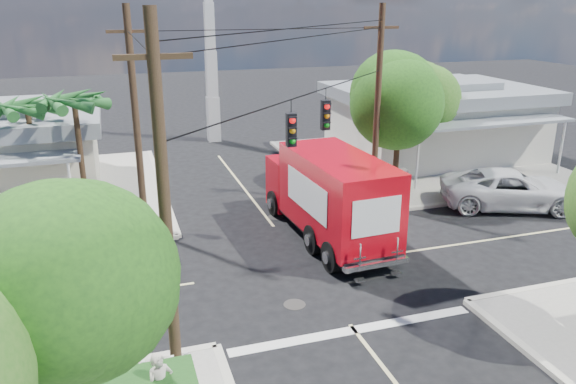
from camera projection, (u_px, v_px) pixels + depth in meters
name	position (u px, v px, depth m)	size (l,w,h in m)	color
ground	(305.00, 267.00, 20.18)	(120.00, 120.00, 0.00)	black
sidewalk_ne	(417.00, 162.00, 33.12)	(14.12, 14.12, 0.14)	gray
sidewalk_nw	(15.00, 200.00, 26.80)	(14.12, 14.12, 0.14)	gray
road_markings	(320.00, 285.00, 18.86)	(32.00, 32.00, 0.01)	beige
building_ne	(434.00, 119.00, 33.84)	(11.80, 10.20, 4.50)	silver
radio_tower	(211.00, 56.00, 36.52)	(0.80, 0.80, 17.00)	silver
tree_sw_front	(78.00, 283.00, 9.96)	(3.88, 3.78, 6.03)	#422D1C
tree_ne_front	(401.00, 96.00, 26.82)	(4.21, 4.14, 6.66)	#422D1C
tree_ne_back	(424.00, 98.00, 29.74)	(3.77, 3.66, 5.82)	#422D1C
palm_nw_front	(74.00, 104.00, 23.13)	(3.01, 3.08, 5.59)	#422D1C
palm_nw_back	(27.00, 109.00, 24.02)	(3.01, 3.08, 5.19)	#422D1C
utility_poles	(249.00, 133.00, 19.66)	(12.00, 10.68, 9.00)	#473321
vending_boxes	(388.00, 182.00, 27.43)	(1.90, 0.50, 1.10)	red
delivery_truck	(329.00, 195.00, 22.14)	(3.07, 8.38, 3.57)	black
parked_car	(511.00, 189.00, 25.75)	(2.89, 6.27, 1.74)	silver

